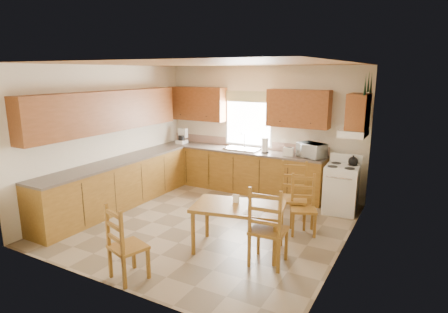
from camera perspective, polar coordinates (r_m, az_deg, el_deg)
The scene contains 35 objects.
floor at distance 6.62m, azimuth -2.43°, elevation -10.12°, with size 4.50×4.50×0.00m, color #84745A.
ceiling at distance 6.10m, azimuth -2.68°, elevation 13.94°, with size 4.50×4.50×0.00m, color olive.
wall_left at distance 7.62m, azimuth -17.16°, elevation 2.97°, with size 4.50×4.50×0.00m, color beige.
wall_right at distance 5.42m, azimuth 18.20°, elevation -0.95°, with size 4.50×4.50×0.00m, color beige.
wall_back at distance 8.19m, azimuth 5.70°, elevation 4.14°, with size 4.50×4.50×0.00m, color beige.
wall_front at distance 4.51m, azimuth -17.64°, elevation -3.63°, with size 4.50×4.50×0.00m, color beige.
lower_cab_back at distance 8.27m, azimuth 2.35°, elevation -2.18°, with size 3.75×0.60×0.88m, color brown.
lower_cab_left at distance 7.51m, azimuth -15.92°, elevation -4.23°, with size 0.60×3.60×0.88m, color brown.
counter_back at distance 8.16m, azimuth 2.38°, elevation 0.94°, with size 3.75×0.63×0.04m, color brown.
counter_left at distance 7.39m, azimuth -16.14°, elevation -0.81°, with size 0.63×3.60×0.04m, color brown.
backsplash at distance 8.39m, azimuth 3.27°, elevation 2.04°, with size 3.75×0.01×0.18m, color #997767.
upper_cab_back_left at distance 8.72m, azimuth -4.13°, elevation 8.03°, with size 1.41×0.33×0.75m, color brown.
upper_cab_back_right at distance 7.68m, azimuth 11.26°, elevation 7.17°, with size 1.25×0.33×0.75m, color brown.
upper_cab_left at distance 7.33m, azimuth -17.36°, elevation 6.58°, with size 0.33×3.60×0.75m, color brown.
upper_cab_stove at distance 6.97m, azimuth 19.77°, elevation 6.48°, with size 0.33×0.62×0.62m, color brown.
range_hood at distance 7.02m, azimuth 19.14°, elevation 3.44°, with size 0.44×0.62×0.12m, color silver.
window_frame at distance 8.26m, azimuth 3.73°, elevation 5.65°, with size 1.13×0.02×1.18m, color silver.
window_pane at distance 8.25m, azimuth 3.72°, elevation 5.64°, with size 1.05×0.01×1.10m, color white.
window_valance at distance 8.18m, azimuth 3.69°, elevation 9.10°, with size 1.19×0.01×0.24m, color olive.
sink_basin at distance 8.12m, azimuth 2.86°, elevation 1.17°, with size 0.75×0.45×0.04m, color silver.
pine_decal_a at distance 6.60m, azimuth 20.75°, elevation 10.28°, with size 0.22×0.22×0.36m, color #12361E.
pine_decal_b at distance 6.92m, azimuth 21.18°, elevation 10.66°, with size 0.22×0.22×0.36m, color #12361E.
pine_decal_c at distance 7.23m, azimuth 21.52°, elevation 10.37°, with size 0.22×0.22×0.36m, color #12361E.
stove at distance 7.32m, azimuth 17.41°, elevation -4.81°, with size 0.59×0.60×0.87m, color silver.
coffeemaker at distance 8.87m, azimuth -6.46°, elevation 3.03°, with size 0.19×0.23×0.32m, color silver.
paper_towel at distance 7.84m, azimuth 6.26°, elevation 1.71°, with size 0.13×0.13×0.31m, color white.
toaster at distance 7.64m, azimuth 9.79°, elevation 0.75°, with size 0.21×0.13×0.17m, color silver.
microwave at distance 7.57m, azimuth 13.17°, elevation 0.94°, with size 0.48×0.35×0.29m, color silver.
dining_table at distance 5.57m, azimuth 2.17°, elevation -10.82°, with size 1.29×0.74×0.69m, color brown.
chair_near_left at distance 4.96m, azimuth -14.44°, elevation -12.49°, with size 0.42×0.40×0.99m, color brown.
chair_near_right at distance 5.16m, azimuth 6.82°, elevation -10.36°, with size 0.47×0.45×1.11m, color brown.
chair_far_left at distance 6.45m, azimuth 10.51°, elevation -5.80°, with size 0.46×0.43×1.08m, color brown.
chair_far_right at distance 6.20m, azimuth 12.02°, elevation -7.29°, with size 0.40×0.38×0.96m, color brown.
table_paper at distance 5.24m, azimuth 4.71°, elevation -8.34°, with size 0.23×0.31×0.00m, color white.
table_card at distance 5.53m, azimuth 1.85°, elevation -6.42°, with size 0.10×0.02×0.13m, color white.
Camera 1 is at (3.19, -5.20, 2.58)m, focal length 30.00 mm.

